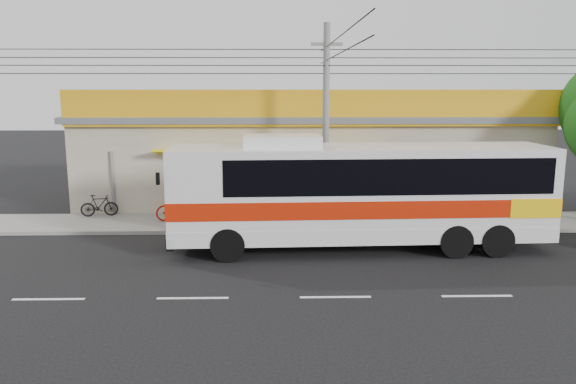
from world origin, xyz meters
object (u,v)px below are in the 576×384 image
Objects in this scene: coach_bus at (366,189)px; motorbike_dark at (99,205)px; utility_pole at (327,60)px; motorbike_red at (180,207)px.

motorbike_dark is at bearing 154.48° from coach_bus.
utility_pole is (9.88, -1.71, 6.22)m from motorbike_dark.
coach_bus reaches higher than motorbike_red.
motorbike_red is (-7.38, 4.06, -1.52)m from coach_bus.
motorbike_red is at bearing 171.10° from utility_pole.
coach_bus is 6.47× the size of motorbike_red.
motorbike_red is 3.78m from motorbike_dark.
coach_bus is 12.18m from motorbike_dark.
motorbike_red is 8.77m from utility_pole.
utility_pole reaches higher than motorbike_dark.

